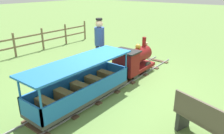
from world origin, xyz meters
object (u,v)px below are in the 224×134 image
Objects in this scene: park_bench at (211,125)px; locomotive at (133,60)px; passenger_car at (82,86)px; conductor_person at (99,40)px.

locomotive is at bearing 145.61° from park_bench.
passenger_car is at bearing -174.21° from park_bench.
locomotive is at bearing 12.67° from conductor_person.
passenger_car is at bearing -90.00° from locomotive.
conductor_person is at bearing 120.28° from passenger_car.
conductor_person reaches higher than passenger_car.
passenger_car is at bearing -59.72° from conductor_person.
conductor_person is 4.12m from park_bench.
park_bench is (2.68, 0.27, -0.00)m from passenger_car.
conductor_person is at bearing 157.12° from park_bench.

